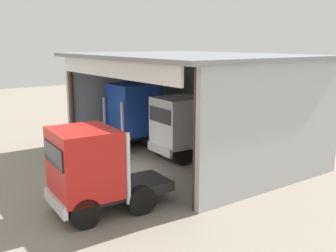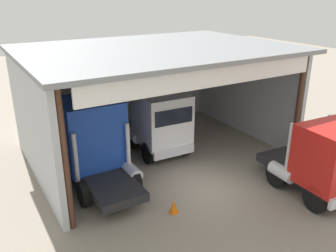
# 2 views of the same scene
# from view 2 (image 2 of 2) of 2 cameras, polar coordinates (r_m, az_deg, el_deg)

# --- Properties ---
(ground_plane) EXTENTS (80.00, 80.00, 0.00)m
(ground_plane) POSITION_cam_2_polar(r_m,az_deg,el_deg) (16.02, 5.66, -9.68)
(ground_plane) COLOR gray
(ground_plane) RESTS_ON ground
(workshop_shed) EXTENTS (12.68, 9.35, 5.59)m
(workshop_shed) POSITION_cam_2_polar(r_m,az_deg,el_deg) (18.70, -3.40, 7.43)
(workshop_shed) COLOR #ADB2B7
(workshop_shed) RESTS_ON ground
(truck_blue_left_bay) EXTENTS (2.69, 5.16, 3.77)m
(truck_blue_left_bay) POSITION_cam_2_polar(r_m,az_deg,el_deg) (15.92, -11.77, -2.26)
(truck_blue_left_bay) COLOR #1E47B7
(truck_blue_left_bay) RESTS_ON ground
(truck_white_center_right_bay) EXTENTS (2.57, 4.52, 3.37)m
(truck_white_center_right_bay) POSITION_cam_2_polar(r_m,az_deg,el_deg) (18.31, -1.36, 0.67)
(truck_white_center_right_bay) COLOR white
(truck_white_center_right_bay) RESTS_ON ground
(truck_red_right_bay) EXTENTS (2.68, 4.59, 3.21)m
(truck_red_right_bay) POSITION_cam_2_polar(r_m,az_deg,el_deg) (15.86, 23.67, -4.97)
(truck_red_right_bay) COLOR red
(truck_red_right_bay) RESTS_ON ground
(oil_drum) EXTENTS (0.58, 0.58, 0.90)m
(oil_drum) POSITION_cam_2_polar(r_m,az_deg,el_deg) (22.22, -1.23, 0.73)
(oil_drum) COLOR gold
(oil_drum) RESTS_ON ground
(tool_cart) EXTENTS (0.90, 0.60, 1.00)m
(tool_cart) POSITION_cam_2_polar(r_m,az_deg,el_deg) (22.57, 0.88, 1.20)
(tool_cart) COLOR red
(tool_cart) RESTS_ON ground
(traffic_cone) EXTENTS (0.36, 0.36, 0.56)m
(traffic_cone) POSITION_cam_2_polar(r_m,az_deg,el_deg) (14.18, 0.93, -12.70)
(traffic_cone) COLOR orange
(traffic_cone) RESTS_ON ground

